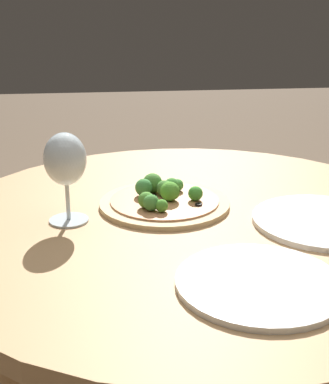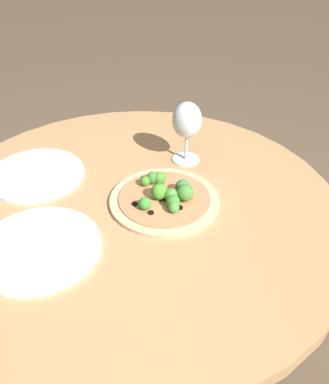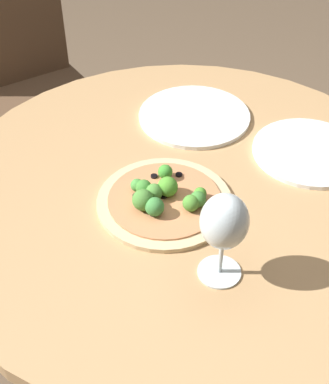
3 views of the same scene
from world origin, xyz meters
TOP-DOWN VIEW (x-y plane):
  - ground_plane at (0.00, 0.00)m, footprint 12.00×12.00m
  - dining_table at (0.00, 0.00)m, footprint 1.02×1.02m
  - chair at (0.34, -0.85)m, footprint 0.52×0.52m
  - pizza at (0.06, 0.05)m, footprint 0.27×0.27m
  - wine_glass at (0.00, 0.24)m, footprint 0.08×0.08m
  - plate_near at (-0.29, -0.05)m, footprint 0.25×0.25m
  - plate_far at (-0.07, -0.24)m, footprint 0.27×0.27m

SIDE VIEW (x-z plane):
  - ground_plane at x=0.00m, z-range 0.00..0.00m
  - chair at x=0.34m, z-range 0.04..0.93m
  - dining_table at x=0.00m, z-range 0.28..0.98m
  - plate_near at x=-0.29m, z-range 0.70..0.71m
  - plate_far at x=-0.07m, z-range 0.70..0.71m
  - pizza at x=0.06m, z-range 0.69..0.74m
  - wine_glass at x=0.00m, z-range 0.73..0.91m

